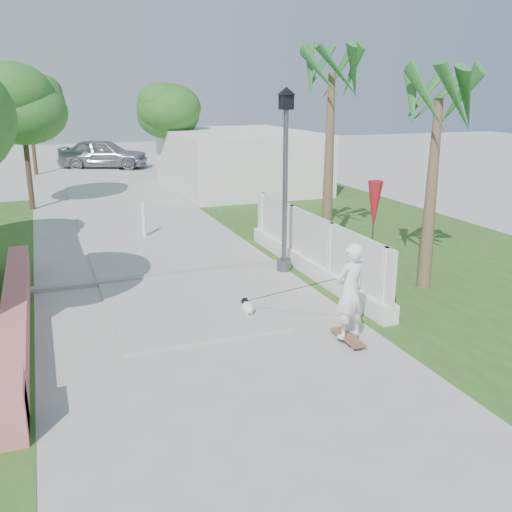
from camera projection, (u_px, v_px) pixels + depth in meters
name	position (u px, v px, depth m)	size (l,w,h in m)	color
ground	(252.00, 396.00, 8.42)	(90.00, 90.00, 0.00)	#B7B7B2
path_strip	(102.00, 188.00, 26.38)	(3.20, 36.00, 0.06)	#B7B7B2
curb	(166.00, 275.00, 13.80)	(6.50, 0.25, 0.10)	#999993
grass_right	(371.00, 234.00, 17.99)	(8.00, 20.00, 0.01)	#2F581B
pink_wall	(15.00, 320.00, 10.40)	(0.45, 8.20, 0.80)	#D8746E
lattice_fence	(311.00, 253.00, 13.92)	(0.35, 7.00, 1.50)	white
building_right	(238.00, 160.00, 26.27)	(6.00, 8.00, 2.60)	silver
street_lamp	(285.00, 174.00, 13.67)	(0.44, 0.44, 4.44)	#59595E
bollard	(144.00, 220.00, 17.31)	(0.14, 0.14, 1.09)	white
patio_umbrella	(374.00, 206.00, 13.63)	(0.36, 0.36, 2.30)	#59595E
tree_path_left	(22.00, 106.00, 20.70)	(3.40, 3.40, 5.23)	#4C3826
tree_path_right	(167.00, 110.00, 26.49)	(3.00, 3.00, 4.79)	#4C3826
tree_path_far	(29.00, 101.00, 29.74)	(3.20, 3.20, 5.17)	#4C3826
palm_far	(332.00, 85.00, 14.58)	(1.80, 1.80, 5.30)	brown
palm_near	(438.00, 110.00, 12.04)	(1.80, 1.80, 4.70)	brown
skateboarder	(299.00, 291.00, 10.55)	(1.60, 2.46, 1.85)	brown
dog	(247.00, 307.00, 11.41)	(0.23, 0.50, 0.34)	white
parked_car	(103.00, 154.00, 33.05)	(2.02, 5.02, 1.71)	#A2A4A9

